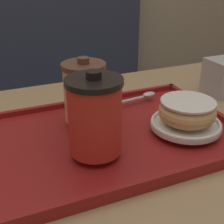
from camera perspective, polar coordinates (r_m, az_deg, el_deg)
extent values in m
cube|color=#33384C|center=(1.61, -13.37, -6.11)|extent=(1.24, 0.44, 0.45)
cube|color=#33384C|center=(1.59, -16.52, 12.76)|extent=(1.24, 0.08, 0.55)
cube|color=tan|center=(0.69, 2.65, -5.21)|extent=(1.03, 0.74, 0.03)
cube|color=maroon|center=(0.66, 0.00, -4.55)|extent=(0.53, 0.36, 0.01)
cube|color=maroon|center=(0.52, 7.62, -12.17)|extent=(0.53, 0.01, 0.01)
cube|color=maroon|center=(0.80, -4.90, 2.00)|extent=(0.53, 0.01, 0.01)
cube|color=maroon|center=(0.78, 17.65, 0.21)|extent=(0.01, 0.36, 0.01)
cylinder|color=red|center=(0.55, -3.14, -1.23)|extent=(0.09, 0.09, 0.13)
cylinder|color=black|center=(0.52, -3.33, 5.60)|extent=(0.10, 0.10, 0.01)
cylinder|color=black|center=(0.52, -3.36, 6.81)|extent=(0.03, 0.03, 0.01)
cylinder|color=#E0B784|center=(0.67, -5.03, 3.23)|extent=(0.09, 0.09, 0.12)
cylinder|color=brown|center=(0.65, -5.25, 8.44)|extent=(0.09, 0.09, 0.01)
cylinder|color=brown|center=(0.64, -5.29, 9.39)|extent=(0.02, 0.02, 0.01)
cylinder|color=white|center=(0.68, 13.29, -2.30)|extent=(0.15, 0.15, 0.01)
torus|color=white|center=(0.67, 13.35, -1.85)|extent=(0.15, 0.15, 0.01)
torus|color=#DBB270|center=(0.66, 13.57, 0.08)|extent=(0.12, 0.12, 0.04)
cylinder|color=white|center=(0.65, 13.77, 1.83)|extent=(0.11, 0.11, 0.00)
ellipsoid|color=silver|center=(0.81, 6.76, 3.24)|extent=(0.04, 0.03, 0.01)
cube|color=silver|center=(0.77, 2.21, 1.93)|extent=(0.12, 0.02, 0.00)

